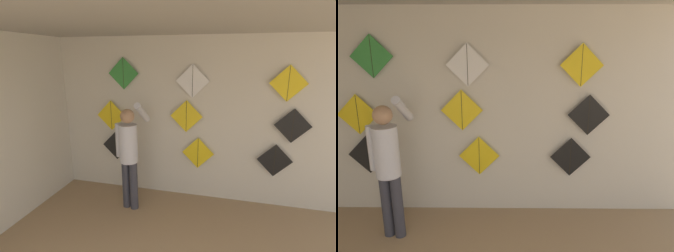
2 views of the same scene
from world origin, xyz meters
The scene contains 11 objects.
back_panel centered at (0.00, 4.16, 1.40)m, with size 5.77×0.06×2.80m, color beige.
shopkeeper centered at (-0.95, 3.48, 1.01)m, with size 0.45×0.60×1.80m.
kite_0 centered at (-1.45, 4.07, 0.86)m, with size 0.55×0.01×0.55m.
kite_1 centered at (0.08, 4.07, 0.84)m, with size 0.55×0.01×0.55m.
kite_2 centered at (1.33, 4.07, 0.83)m, with size 0.55×0.01×0.55m.
kite_3 centered at (-1.53, 4.07, 1.42)m, with size 0.55×0.01×0.55m.
kite_4 centered at (-0.14, 4.07, 1.48)m, with size 0.55×0.01×0.55m.
kite_5 centered at (1.53, 4.07, 1.42)m, with size 0.55×0.01×0.55m.
kite_6 centered at (-1.26, 4.07, 2.18)m, with size 0.55×0.01×0.55m.
kite_7 centered at (-0.05, 4.07, 2.07)m, with size 0.55×0.01×0.55m.
kite_8 centered at (1.40, 4.07, 2.07)m, with size 0.55×0.01×0.55m.
Camera 2 is at (0.49, -0.11, 2.51)m, focal length 35.00 mm.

